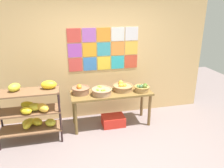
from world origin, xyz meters
TOP-DOWN VIEW (x-y plane):
  - ground at (0.00, 0.00)m, footprint 9.63×9.63m
  - back_wall_with_art at (0.00, 1.85)m, footprint 4.80×0.07m
  - banana_shelf_unit at (-1.36, 1.10)m, footprint 1.09×0.49m
  - display_table at (0.14, 1.32)m, footprint 1.62×0.56m
  - fruit_basket_back_left at (-0.07, 1.24)m, footprint 0.40×0.40m
  - fruit_basket_centre at (0.39, 1.38)m, footprint 0.41×0.41m
  - fruit_basket_back_right at (0.75, 1.22)m, footprint 0.30×0.30m
  - fruit_basket_left at (-0.47, 1.40)m, footprint 0.34×0.34m
  - produce_crate_under_table at (0.17, 1.27)m, footprint 0.46×0.34m

SIDE VIEW (x-z plane):
  - ground at x=0.00m, z-range 0.00..0.00m
  - produce_crate_under_table at x=0.17m, z-range 0.00..0.20m
  - banana_shelf_unit at x=-1.36m, z-range 0.05..1.17m
  - display_table at x=0.14m, z-range 0.26..0.98m
  - fruit_basket_centre at x=0.39m, z-range 0.70..0.88m
  - fruit_basket_back_left at x=-0.07m, z-range 0.72..0.87m
  - fruit_basket_back_right at x=0.75m, z-range 0.71..0.88m
  - fruit_basket_left at x=-0.47m, z-range 0.70..0.89m
  - back_wall_with_art at x=0.00m, z-range 0.00..2.95m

